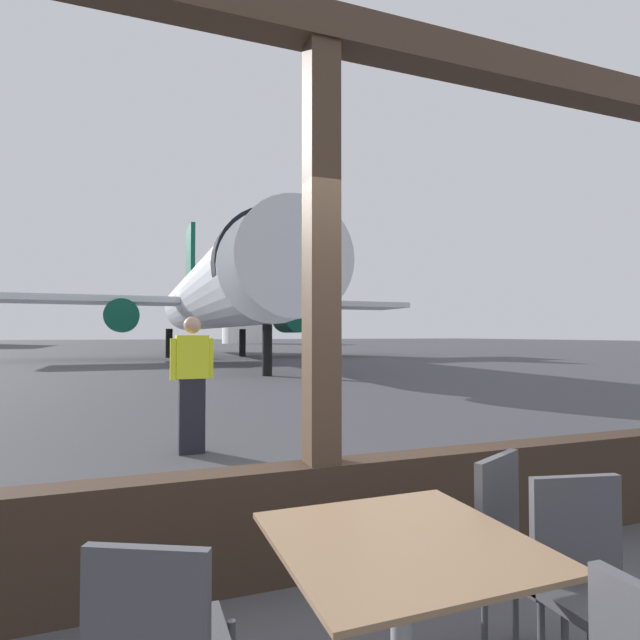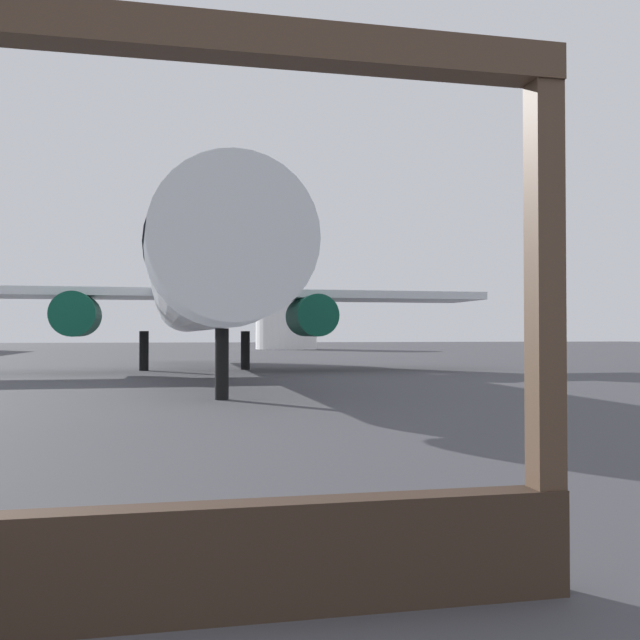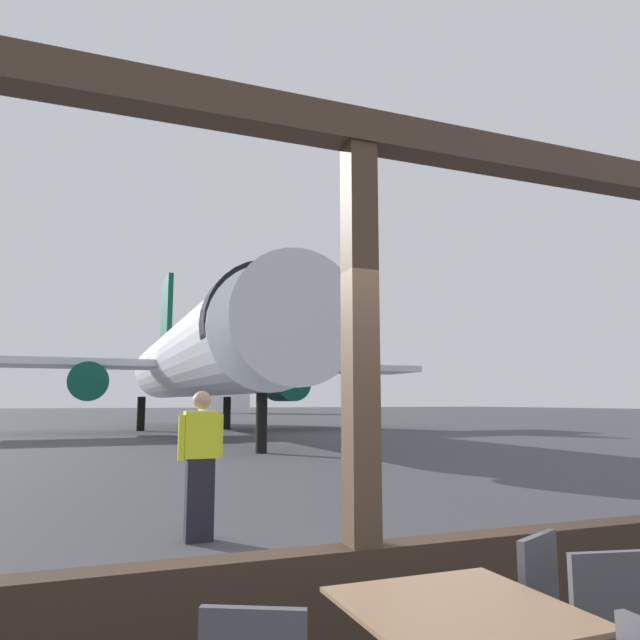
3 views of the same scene
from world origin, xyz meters
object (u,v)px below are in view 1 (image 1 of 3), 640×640
dining_table (402,618)px  ground_crew_worker (192,382)px  cafe_chair_aisle_right (593,574)px  airplane (215,295)px  cafe_chair_aisle_left (518,542)px  fuel_storage_tank (244,324)px  cafe_chair_window_right (159,640)px

dining_table → ground_crew_worker: 4.98m
cafe_chair_aisle_right → airplane: 29.17m
dining_table → cafe_chair_aisle_left: cafe_chair_aisle_left is taller
dining_table → fuel_storage_tank: bearing=78.6°
cafe_chair_window_right → cafe_chair_aisle_right: bearing=-7.2°
cafe_chair_aisle_left → fuel_storage_tank: fuel_storage_tank is taller
fuel_storage_tank → airplane: bearing=-103.7°
ground_crew_worker → fuel_storage_tank: 76.37m
cafe_chair_window_right → airplane: size_ratio=0.03×
dining_table → ground_crew_worker: ground_crew_worker is taller
fuel_storage_tank → ground_crew_worker: bearing=-102.3°
fuel_storage_tank → cafe_chair_window_right: bearing=-102.0°
dining_table → cafe_chair_window_right: bearing=172.6°
cafe_chair_window_right → cafe_chair_aisle_left: cafe_chair_aisle_left is taller
ground_crew_worker → cafe_chair_aisle_left: bearing=-78.3°
cafe_chair_window_right → ground_crew_worker: (0.62, 4.85, 0.38)m
cafe_chair_aisle_right → cafe_chair_aisle_left: bearing=98.7°
cafe_chair_window_right → fuel_storage_tank: bearing=78.0°
cafe_chair_window_right → cafe_chair_aisle_left: (1.59, 0.15, 0.03)m
cafe_chair_aisle_left → airplane: 28.82m
cafe_chair_window_right → fuel_storage_tank: fuel_storage_tank is taller
ground_crew_worker → fuel_storage_tank: fuel_storage_tank is taller
airplane → ground_crew_worker: 24.27m
cafe_chair_aisle_right → ground_crew_worker: (-1.03, 5.06, 0.35)m
cafe_chair_aisle_left → ground_crew_worker: 4.82m
cafe_chair_aisle_left → cafe_chair_aisle_right: 0.36m
dining_table → cafe_chair_aisle_right: bearing=-6.9°
cafe_chair_aisle_left → dining_table: bearing=-161.4°
airplane → fuel_storage_tank: size_ratio=4.63×
airplane → fuel_storage_tank: (12.39, 50.81, -0.67)m
dining_table → ground_crew_worker: (-0.21, 4.96, 0.41)m
ground_crew_worker → dining_table: bearing=-87.5°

